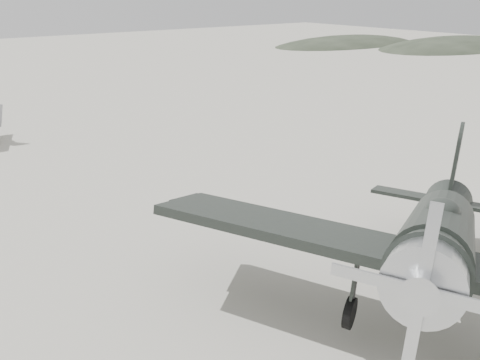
% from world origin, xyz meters
% --- Properties ---
extents(ground, '(160.00, 160.00, 0.00)m').
position_xyz_m(ground, '(0.00, 0.00, 0.00)').
color(ground, '#A19E8F').
rests_on(ground, ground).
extents(hill_east_north, '(36.00, 18.00, 6.00)m').
position_xyz_m(hill_east_north, '(60.00, 28.00, 0.00)').
color(hill_east_north, '#2A3224').
rests_on(hill_east_north, ground).
extents(hill_northeast, '(32.00, 16.00, 5.20)m').
position_xyz_m(hill_northeast, '(50.00, 40.00, 0.00)').
color(hill_northeast, '#2A3224').
rests_on(hill_northeast, ground).
extents(lowwing_monoplane, '(10.26, 12.87, 4.30)m').
position_xyz_m(lowwing_monoplane, '(2.30, -4.78, 2.28)').
color(lowwing_monoplane, black).
rests_on(lowwing_monoplane, ground).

